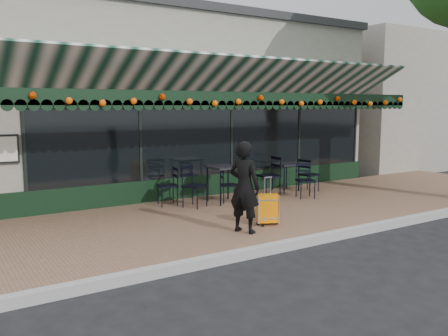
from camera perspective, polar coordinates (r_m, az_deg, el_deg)
ground at (r=8.02m, az=8.29°, el=-9.34°), size 80.00×80.00×0.00m
sidewalk at (r=9.54m, az=0.38°, el=-6.05°), size 18.00×4.00×0.15m
curb at (r=7.94m, az=8.68°, el=-8.95°), size 18.00×0.16×0.15m
restaurant_building at (r=14.52m, az=-12.34°, el=7.18°), size 12.00×9.60×4.50m
neighbor_building_right at (r=22.71m, az=20.22°, el=7.28°), size 12.00×8.00×4.80m
woman at (r=8.08m, az=2.47°, el=-2.29°), size 0.58×0.68×1.58m
suitcase at (r=8.70m, az=5.25°, el=-4.92°), size 0.44×0.35×0.88m
cafe_table_a at (r=12.21m, az=7.42°, el=0.22°), size 0.56×0.56×0.70m
cafe_table_b at (r=10.59m, az=0.06°, el=-0.20°), size 0.67×0.67×0.83m
chair_a_left at (r=11.43m, az=5.42°, el=-0.98°), size 0.53×0.53×0.96m
chair_a_right at (r=12.17m, az=10.18°, el=-0.83°), size 0.49×0.49×0.85m
chair_a_front at (r=11.29m, az=9.78°, el=-1.54°), size 0.53×0.53×0.82m
chair_b_left at (r=10.39m, az=-6.82°, el=-2.18°), size 0.50×0.50×0.85m
chair_b_right at (r=10.67m, az=0.61°, el=-2.11°), size 0.49×0.49×0.76m
chair_b_front at (r=10.16m, az=-3.54°, el=-2.21°), size 0.60×0.60×0.90m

